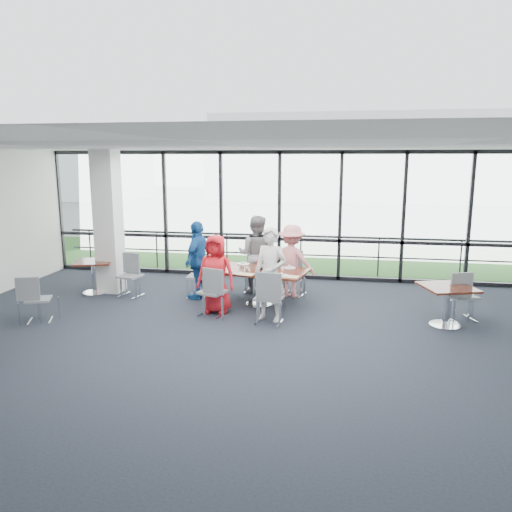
% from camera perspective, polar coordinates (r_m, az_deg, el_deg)
% --- Properties ---
extents(floor, '(12.00, 10.00, 0.02)m').
position_cam_1_polar(floor, '(8.11, -2.16, -10.81)').
color(floor, '#1C222D').
rests_on(floor, ground).
extents(ceiling, '(12.00, 10.00, 0.04)m').
position_cam_1_polar(ceiling, '(7.52, -2.35, 12.51)').
color(ceiling, white).
rests_on(ceiling, ground).
extents(wall_front, '(12.00, 0.10, 3.20)m').
position_cam_1_polar(wall_front, '(3.19, -22.84, -16.43)').
color(wall_front, silver).
rests_on(wall_front, ground).
extents(curtain_wall_back, '(12.00, 0.10, 3.20)m').
position_cam_1_polar(curtain_wall_back, '(12.53, 2.69, 4.67)').
color(curtain_wall_back, white).
rests_on(curtain_wall_back, ground).
extents(structural_column, '(0.50, 0.50, 3.20)m').
position_cam_1_polar(structural_column, '(11.67, -16.52, 3.73)').
color(structural_column, white).
rests_on(structural_column, ground).
extents(apron, '(80.00, 70.00, 0.02)m').
position_cam_1_polar(apron, '(17.68, 4.78, 1.27)').
color(apron, gray).
rests_on(apron, ground).
extents(grass_strip, '(80.00, 5.00, 0.01)m').
position_cam_1_polar(grass_strip, '(15.72, 4.08, 0.13)').
color(grass_strip, '#245020').
rests_on(grass_strip, ground).
extents(hangar_main, '(24.00, 10.00, 6.00)m').
position_cam_1_polar(hangar_main, '(39.41, 13.92, 10.89)').
color(hangar_main, white).
rests_on(hangar_main, ground).
extents(hangar_aux, '(10.00, 6.00, 4.00)m').
position_cam_1_polar(hangar_aux, '(40.44, -19.08, 9.19)').
color(hangar_aux, white).
rests_on(hangar_aux, ground).
extents(guard_rail, '(12.00, 0.06, 0.06)m').
position_cam_1_polar(guard_rail, '(13.28, 2.99, 0.24)').
color(guard_rail, '#2D2D33').
rests_on(guard_rail, ground).
extents(main_table, '(2.13, 1.44, 0.75)m').
position_cam_1_polar(main_table, '(10.30, 0.30, -2.25)').
color(main_table, '#3C0F0C').
rests_on(main_table, ground).
extents(side_table_left, '(1.00, 1.00, 0.75)m').
position_cam_1_polar(side_table_left, '(11.76, -18.04, -1.14)').
color(side_table_left, '#3C0F0C').
rests_on(side_table_left, ground).
extents(side_table_right, '(1.08, 1.08, 0.75)m').
position_cam_1_polar(side_table_right, '(9.66, 21.02, -3.91)').
color(side_table_right, '#3C0F0C').
rests_on(side_table_right, ground).
extents(diner_near_left, '(0.79, 0.54, 1.56)m').
position_cam_1_polar(diner_near_left, '(9.81, -4.59, -2.07)').
color(diner_near_left, red).
rests_on(diner_near_left, ground).
extents(diner_near_right, '(0.76, 0.64, 1.77)m').
position_cam_1_polar(diner_near_right, '(9.30, 1.65, -2.11)').
color(diner_near_right, silver).
rests_on(diner_near_right, ground).
extents(diner_far_left, '(0.91, 0.62, 1.76)m').
position_cam_1_polar(diner_far_left, '(11.21, 0.02, 0.18)').
color(diner_far_left, gray).
rests_on(diner_far_left, ground).
extents(diner_far_right, '(1.13, 0.77, 1.59)m').
position_cam_1_polar(diner_far_right, '(10.93, 4.10, -0.58)').
color(diner_far_right, pink).
rests_on(diner_far_right, ground).
extents(diner_end, '(0.75, 1.09, 1.70)m').
position_cam_1_polar(diner_end, '(10.83, -6.59, -0.46)').
color(diner_end, '#1A549C').
rests_on(diner_end, ground).
extents(chair_main_nl, '(0.60, 0.60, 0.96)m').
position_cam_1_polar(chair_main_nl, '(9.66, -4.99, -4.12)').
color(chair_main_nl, gray).
rests_on(chair_main_nl, ground).
extents(chair_main_nr, '(0.54, 0.54, 0.99)m').
position_cam_1_polar(chair_main_nr, '(9.19, 1.51, -4.79)').
color(chair_main_nr, gray).
rests_on(chair_main_nr, ground).
extents(chair_main_fl, '(0.48, 0.48, 0.93)m').
position_cam_1_polar(chair_main_fl, '(11.33, -0.07, -1.86)').
color(chair_main_fl, gray).
rests_on(chair_main_fl, ground).
extents(chair_main_fr, '(0.57, 0.57, 0.96)m').
position_cam_1_polar(chair_main_fr, '(11.10, 4.40, -2.08)').
color(chair_main_fr, gray).
rests_on(chair_main_fr, ground).
extents(chair_main_end, '(0.48, 0.48, 0.95)m').
position_cam_1_polar(chair_main_end, '(10.97, -6.57, -2.32)').
color(chair_main_end, gray).
rests_on(chair_main_end, ground).
extents(chair_spare_la, '(0.56, 0.56, 0.87)m').
position_cam_1_polar(chair_spare_la, '(10.13, -23.61, -4.57)').
color(chair_spare_la, gray).
rests_on(chair_spare_la, ground).
extents(chair_spare_lb, '(0.53, 0.53, 0.92)m').
position_cam_1_polar(chair_spare_lb, '(11.31, -14.21, -2.25)').
color(chair_spare_lb, gray).
rests_on(chair_spare_lb, ground).
extents(chair_spare_r, '(0.59, 0.59, 0.94)m').
position_cam_1_polar(chair_spare_r, '(10.15, 22.52, -4.27)').
color(chair_spare_r, gray).
rests_on(chair_spare_r, ground).
extents(plate_nl, '(0.27, 0.27, 0.01)m').
position_cam_1_polar(plate_nl, '(10.15, -3.46, -1.73)').
color(plate_nl, white).
rests_on(plate_nl, main_table).
extents(plate_nr, '(0.25, 0.25, 0.01)m').
position_cam_1_polar(plate_nr, '(9.77, 3.01, -2.24)').
color(plate_nr, white).
rests_on(plate_nr, main_table).
extents(plate_fl, '(0.27, 0.27, 0.01)m').
position_cam_1_polar(plate_fl, '(10.81, -1.44, -0.91)').
color(plate_fl, white).
rests_on(plate_fl, main_table).
extents(plate_fr, '(0.26, 0.26, 0.01)m').
position_cam_1_polar(plate_fr, '(10.45, 3.85, -1.35)').
color(plate_fr, white).
rests_on(plate_fr, main_table).
extents(plate_end, '(0.28, 0.28, 0.01)m').
position_cam_1_polar(plate_end, '(10.59, -3.81, -1.18)').
color(plate_end, white).
rests_on(plate_end, main_table).
extents(tumbler_a, '(0.07, 0.07, 0.13)m').
position_cam_1_polar(tumbler_a, '(10.07, -1.36, -1.46)').
color(tumbler_a, white).
rests_on(tumbler_a, main_table).
extents(tumbler_b, '(0.07, 0.07, 0.14)m').
position_cam_1_polar(tumbler_b, '(9.95, 1.78, -1.60)').
color(tumbler_b, white).
rests_on(tumbler_b, main_table).
extents(tumbler_c, '(0.07, 0.07, 0.13)m').
position_cam_1_polar(tumbler_c, '(10.45, 0.85, -1.00)').
color(tumbler_c, white).
rests_on(tumbler_c, main_table).
extents(tumbler_d, '(0.07, 0.07, 0.13)m').
position_cam_1_polar(tumbler_d, '(10.35, -3.86, -1.14)').
color(tumbler_d, white).
rests_on(tumbler_d, main_table).
extents(menu_a, '(0.37, 0.29, 0.00)m').
position_cam_1_polar(menu_a, '(9.89, -1.18, -2.09)').
color(menu_a, white).
rests_on(menu_a, main_table).
extents(menu_b, '(0.35, 0.27, 0.00)m').
position_cam_1_polar(menu_b, '(9.72, 3.92, -2.36)').
color(menu_b, white).
rests_on(menu_b, main_table).
extents(menu_c, '(0.33, 0.28, 0.00)m').
position_cam_1_polar(menu_c, '(10.63, 1.78, -1.14)').
color(menu_c, white).
rests_on(menu_c, main_table).
extents(condiment_caddy, '(0.10, 0.07, 0.04)m').
position_cam_1_polar(condiment_caddy, '(10.28, 0.79, -1.48)').
color(condiment_caddy, black).
rests_on(condiment_caddy, main_table).
extents(ketchup_bottle, '(0.06, 0.06, 0.18)m').
position_cam_1_polar(ketchup_bottle, '(10.26, 0.20, -1.10)').
color(ketchup_bottle, '#921705').
rests_on(ketchup_bottle, main_table).
extents(green_bottle, '(0.05, 0.05, 0.20)m').
position_cam_1_polar(green_bottle, '(10.30, 1.15, -0.99)').
color(green_bottle, '#216823').
rests_on(green_bottle, main_table).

